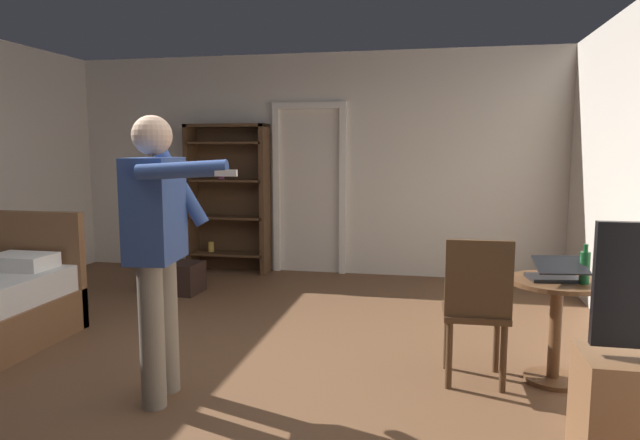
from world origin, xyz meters
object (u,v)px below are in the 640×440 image
(laptop, at_px, (556,273))
(bottle_on_table, at_px, (585,267))
(wooden_chair, at_px, (476,305))
(bookshelf, at_px, (229,193))
(suitcase_dark, at_px, (173,277))
(side_table, at_px, (556,313))
(person_blue_shirt, at_px, (158,238))

(laptop, height_order, bottle_on_table, bottle_on_table)
(bottle_on_table, height_order, wooden_chair, wooden_chair)
(bookshelf, distance_m, suitcase_dark, 1.44)
(suitcase_dark, bearing_deg, bottle_on_table, -23.18)
(bookshelf, relative_size, wooden_chair, 1.89)
(bookshelf, xyz_separation_m, side_table, (3.36, -2.84, -0.54))
(bookshelf, xyz_separation_m, wooden_chair, (2.84, -3.00, -0.46))
(bookshelf, bearing_deg, side_table, -40.20)
(bottle_on_table, xyz_separation_m, person_blue_shirt, (-2.60, -0.68, 0.22))
(bookshelf, bearing_deg, laptop, -40.82)
(side_table, distance_m, suitcase_dark, 3.98)
(wooden_chair, relative_size, person_blue_shirt, 0.56)
(bottle_on_table, xyz_separation_m, wooden_chair, (-0.67, -0.08, -0.26))
(laptop, height_order, wooden_chair, wooden_chair)
(person_blue_shirt, bearing_deg, wooden_chair, 17.28)
(side_table, bearing_deg, person_blue_shirt, -162.81)
(laptop, relative_size, suitcase_dark, 0.61)
(bottle_on_table, relative_size, wooden_chair, 0.26)
(bookshelf, distance_m, bottle_on_table, 4.57)
(laptop, xyz_separation_m, suitcase_dark, (-3.56, 1.74, -0.59))
(side_table, xyz_separation_m, person_blue_shirt, (-2.46, -0.76, 0.55))
(bookshelf, relative_size, person_blue_shirt, 1.06)
(bookshelf, height_order, suitcase_dark, bookshelf)
(suitcase_dark, bearing_deg, person_blue_shirt, -63.10)
(laptop, height_order, suitcase_dark, laptop)
(bottle_on_table, relative_size, suitcase_dark, 0.43)
(bottle_on_table, distance_m, wooden_chair, 0.72)
(side_table, bearing_deg, wooden_chair, -163.15)
(side_table, height_order, suitcase_dark, side_table)
(side_table, xyz_separation_m, laptop, (-0.02, -0.04, 0.28))
(side_table, bearing_deg, bookshelf, 139.80)
(wooden_chair, height_order, person_blue_shirt, person_blue_shirt)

